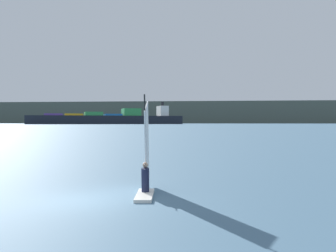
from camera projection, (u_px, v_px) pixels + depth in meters
name	position (u px, v px, depth m)	size (l,w,h in m)	color
ground_plane	(86.00, 201.00, 14.40)	(4000.00, 4000.00, 0.00)	#476B84
windsurfer	(146.00, 166.00, 15.91)	(1.53, 3.86, 4.23)	white
cargo_ship	(109.00, 118.00, 530.94)	(194.05, 146.69, 32.20)	black
distant_headland	(150.00, 114.00, 999.84)	(1247.38, 354.16, 47.90)	#4C564C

